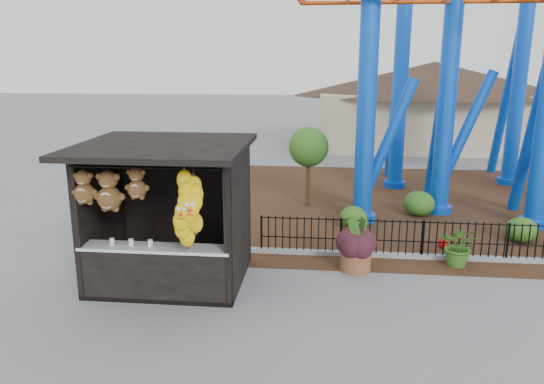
# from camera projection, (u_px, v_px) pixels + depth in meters

# --- Properties ---
(ground) EXTENTS (120.00, 120.00, 0.00)m
(ground) POSITION_uv_depth(u_px,v_px,m) (303.00, 309.00, 10.51)
(ground) COLOR slate
(ground) RESTS_ON ground
(mulch_bed) EXTENTS (18.00, 12.00, 0.02)m
(mulch_bed) POSITION_uv_depth(u_px,v_px,m) (433.00, 205.00, 17.81)
(mulch_bed) COLOR #331E11
(mulch_bed) RESTS_ON ground
(curb) EXTENTS (18.00, 0.18, 0.12)m
(curb) POSITION_uv_depth(u_px,v_px,m) (472.00, 259.00, 12.98)
(curb) COLOR gray
(curb) RESTS_ON ground
(prize_booth) EXTENTS (3.50, 3.40, 3.12)m
(prize_booth) POSITION_uv_depth(u_px,v_px,m) (166.00, 218.00, 11.31)
(prize_booth) COLOR black
(prize_booth) RESTS_ON ground
(picket_fence) EXTENTS (12.20, 0.06, 1.00)m
(picket_fence) POSITION_uv_depth(u_px,v_px,m) (512.00, 243.00, 12.78)
(picket_fence) COLOR black
(picket_fence) RESTS_ON ground
(roller_coaster) EXTENTS (11.00, 6.37, 10.82)m
(roller_coaster) POSITION_uv_depth(u_px,v_px,m) (485.00, 4.00, 16.32)
(roller_coaster) COLOR blue
(roller_coaster) RESTS_ON ground
(terracotta_planter) EXTENTS (0.92, 0.92, 0.57)m
(terracotta_planter) POSITION_uv_depth(u_px,v_px,m) (355.00, 259.00, 12.37)
(terracotta_planter) COLOR brown
(terracotta_planter) RESTS_ON ground
(planter_foliage) EXTENTS (0.70, 0.70, 0.64)m
(planter_foliage) POSITION_uv_depth(u_px,v_px,m) (356.00, 234.00, 12.22)
(planter_foliage) COLOR black
(planter_foliage) RESTS_ON terracotta_planter
(potted_plant) EXTENTS (1.14, 1.06, 1.03)m
(potted_plant) POSITION_uv_depth(u_px,v_px,m) (460.00, 246.00, 12.55)
(potted_plant) COLOR #175017
(potted_plant) RESTS_ON ground
(landscaping) EXTENTS (8.42, 3.57, 0.77)m
(landscaping) POSITION_uv_depth(u_px,v_px,m) (457.00, 216.00, 15.47)
(landscaping) COLOR #2C591A
(landscaping) RESTS_ON mulch_bed
(pavilion) EXTENTS (15.00, 15.00, 4.80)m
(pavilion) POSITION_uv_depth(u_px,v_px,m) (433.00, 91.00, 28.41)
(pavilion) COLOR #BFAD8C
(pavilion) RESTS_ON ground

